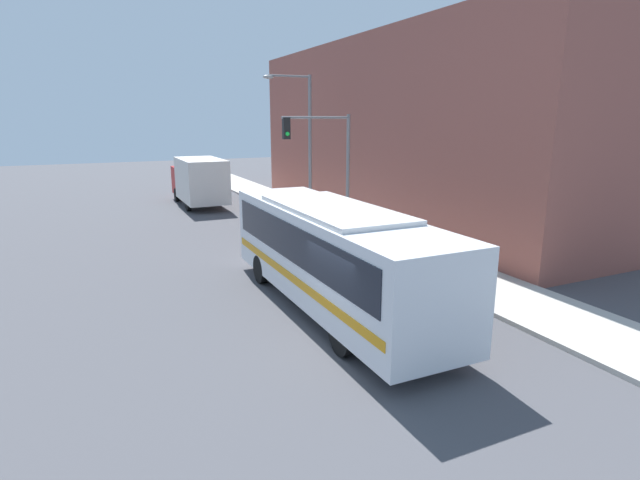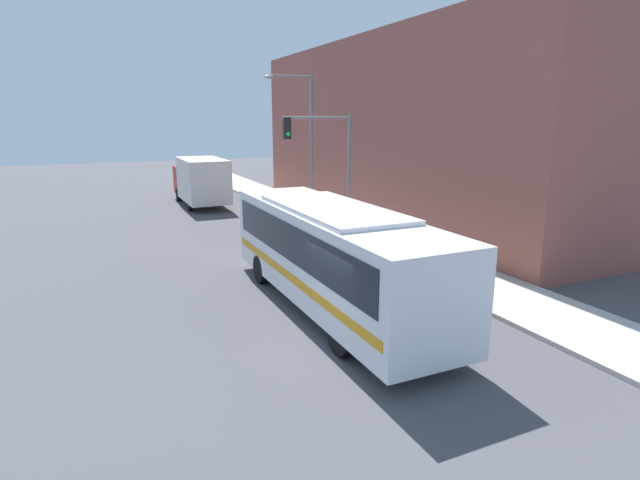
{
  "view_description": "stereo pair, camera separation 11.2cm",
  "coord_description": "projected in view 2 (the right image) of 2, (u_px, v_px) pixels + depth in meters",
  "views": [
    {
      "loc": [
        -5.66,
        -10.13,
        5.52
      ],
      "look_at": [
        1.63,
        5.43,
        1.33
      ],
      "focal_mm": 28.0,
      "sensor_mm": 36.0,
      "label": 1
    },
    {
      "loc": [
        -5.55,
        -10.18,
        5.52
      ],
      "look_at": [
        1.63,
        5.43,
        1.33
      ],
      "focal_mm": 28.0,
      "sensor_mm": 36.0,
      "label": 2
    }
  ],
  "objects": [
    {
      "name": "ground_plane",
      "position": [
        351.0,
        344.0,
        12.55
      ],
      "size": [
        120.0,
        120.0,
        0.0
      ],
      "primitive_type": "plane",
      "color": "#47474C"
    },
    {
      "name": "sidewalk",
      "position": [
        288.0,
        204.0,
        32.62
      ],
      "size": [
        3.04,
        70.0,
        0.13
      ],
      "color": "#B7B2A8",
      "rests_on": "ground_plane"
    },
    {
      "name": "building_facade",
      "position": [
        400.0,
        131.0,
        28.04
      ],
      "size": [
        6.0,
        26.01,
        9.71
      ],
      "color": "brown",
      "rests_on": "ground_plane"
    },
    {
      "name": "city_bus",
      "position": [
        332.0,
        250.0,
        14.52
      ],
      "size": [
        2.63,
        10.27,
        3.09
      ],
      "rotation": [
        0.0,
        0.0,
        0.0
      ],
      "color": "silver",
      "rests_on": "ground_plane"
    },
    {
      "name": "delivery_truck",
      "position": [
        201.0,
        180.0,
        32.17
      ],
      "size": [
        2.46,
        6.97,
        3.08
      ],
      "color": "silver",
      "rests_on": "ground_plane"
    },
    {
      "name": "fire_hydrant",
      "position": [
        450.0,
        273.0,
        16.72
      ],
      "size": [
        0.27,
        0.36,
        0.7
      ],
      "color": "#999999",
      "rests_on": "sidewalk"
    },
    {
      "name": "traffic_light_pole",
      "position": [
        327.0,
        155.0,
        22.24
      ],
      "size": [
        3.28,
        0.35,
        5.59
      ],
      "color": "slate",
      "rests_on": "sidewalk"
    },
    {
      "name": "parking_meter",
      "position": [
        340.0,
        216.0,
        23.77
      ],
      "size": [
        0.14,
        0.14,
        1.29
      ],
      "color": "slate",
      "rests_on": "sidewalk"
    },
    {
      "name": "street_lamp",
      "position": [
        305.0,
        136.0,
        26.39
      ],
      "size": [
        2.64,
        0.28,
        7.59
      ],
      "color": "slate",
      "rests_on": "sidewalk"
    }
  ]
}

